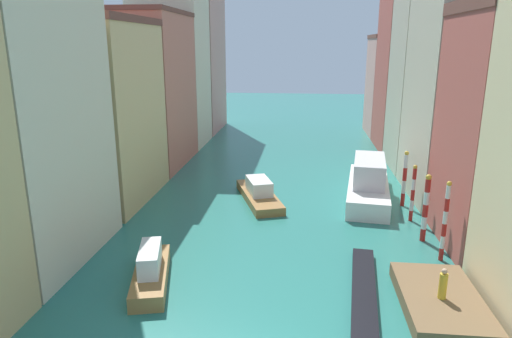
{
  "coord_description": "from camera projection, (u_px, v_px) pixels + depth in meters",
  "views": [
    {
      "loc": [
        1.68,
        -14.02,
        11.82
      ],
      "look_at": [
        -2.3,
        23.49,
        1.5
      ],
      "focal_mm": 32.0,
      "sensor_mm": 36.0,
      "label": 1
    }
  ],
  "objects": [
    {
      "name": "gondola_black",
      "position": [
        364.0,
        292.0,
        22.1
      ],
      "size": [
        2.1,
        9.15,
        0.41
      ],
      "color": "black",
      "rests_on": "ground"
    },
    {
      "name": "person_on_dock",
      "position": [
        443.0,
        285.0,
        20.48
      ],
      "size": [
        0.36,
        0.36,
        1.47
      ],
      "color": "gold",
      "rests_on": "waterfront_dock"
    },
    {
      "name": "motorboat_0",
      "position": [
        151.0,
        270.0,
        23.23
      ],
      "size": [
        2.92,
        5.92,
        1.94
      ],
      "color": "olive",
      "rests_on": "ground"
    },
    {
      "name": "mooring_pole_2",
      "position": [
        413.0,
        193.0,
        31.13
      ],
      "size": [
        0.28,
        0.28,
        4.01
      ],
      "color": "red",
      "rests_on": "ground"
    },
    {
      "name": "building_left_3",
      "position": [
        145.0,
        90.0,
        45.13
      ],
      "size": [
        7.89,
        11.43,
        15.01
      ],
      "color": "#C6705B",
      "rests_on": "ground"
    },
    {
      "name": "building_left_4",
      "position": [
        171.0,
        52.0,
        53.52
      ],
      "size": [
        7.89,
        8.06,
        21.97
      ],
      "color": "beige",
      "rests_on": "ground"
    },
    {
      "name": "motorboat_1",
      "position": [
        259.0,
        193.0,
        35.64
      ],
      "size": [
        4.52,
        7.91,
        1.74
      ],
      "color": "olive",
      "rests_on": "ground"
    },
    {
      "name": "building_left_5",
      "position": [
        191.0,
        50.0,
        63.07
      ],
      "size": [
        7.89,
        11.13,
        22.06
      ],
      "color": "tan",
      "rests_on": "ground"
    },
    {
      "name": "mooring_pole_0",
      "position": [
        445.0,
        221.0,
        25.25
      ],
      "size": [
        0.28,
        0.28,
        4.68
      ],
      "color": "red",
      "rests_on": "ground"
    },
    {
      "name": "building_right_3",
      "position": [
        438.0,
        64.0,
        42.88
      ],
      "size": [
        7.89,
        7.89,
        20.14
      ],
      "color": "#BCB299",
      "rests_on": "ground"
    },
    {
      "name": "building_right_4",
      "position": [
        417.0,
        62.0,
        51.26
      ],
      "size": [
        7.89,
        9.17,
        19.79
      ],
      "color": "#B25147",
      "rests_on": "ground"
    },
    {
      "name": "ground_plane",
      "position": [
        283.0,
        183.0,
        40.24
      ],
      "size": [
        154.0,
        154.0,
        0.0
      ],
      "primitive_type": "plane",
      "color": "#28756B"
    },
    {
      "name": "mooring_pole_3",
      "position": [
        405.0,
        178.0,
        34.04
      ],
      "size": [
        0.33,
        0.33,
        4.26
      ],
      "color": "red",
      "rests_on": "ground"
    },
    {
      "name": "building_right_2",
      "position": [
        473.0,
        57.0,
        33.93
      ],
      "size": [
        7.89,
        10.15,
        21.77
      ],
      "color": "#BCB299",
      "rests_on": "ground"
    },
    {
      "name": "building_right_5",
      "position": [
        399.0,
        85.0,
        60.75
      ],
      "size": [
        7.89,
        8.81,
        13.08
      ],
      "color": "tan",
      "rests_on": "ground"
    },
    {
      "name": "building_left_1",
      "position": [
        0.0,
        76.0,
        23.69
      ],
      "size": [
        7.89,
        9.76,
        20.46
      ],
      "color": "beige",
      "rests_on": "ground"
    },
    {
      "name": "vaporetto_white",
      "position": [
        368.0,
        183.0,
        35.88
      ],
      "size": [
        4.33,
        10.9,
        3.27
      ],
      "color": "white",
      "rests_on": "ground"
    },
    {
      "name": "waterfront_dock",
      "position": [
        440.0,
        301.0,
        21.06
      ],
      "size": [
        3.53,
        6.15,
        0.72
      ],
      "color": "brown",
      "rests_on": "ground"
    },
    {
      "name": "building_left_2",
      "position": [
        96.0,
        111.0,
        34.66
      ],
      "size": [
        7.89,
        10.58,
        13.81
      ],
      "color": "#DBB77A",
      "rests_on": "ground"
    },
    {
      "name": "mooring_pole_1",
      "position": [
        426.0,
        207.0,
        27.86
      ],
      "size": [
        0.36,
        0.36,
        4.3
      ],
      "color": "red",
      "rests_on": "ground"
    }
  ]
}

